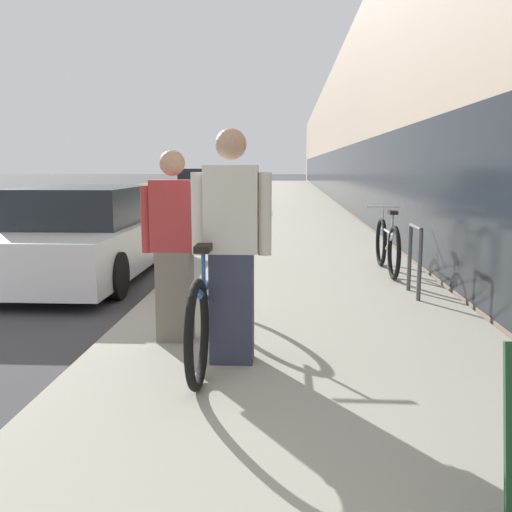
% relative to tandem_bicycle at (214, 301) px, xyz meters
% --- Properties ---
extents(sidewalk_slab, '(3.69, 70.00, 0.12)m').
position_rel_tandem_bicycle_xyz_m(sidewalk_slab, '(0.78, 19.66, -0.47)').
color(sidewalk_slab, '#A39E8E').
rests_on(sidewalk_slab, ground).
extents(storefront_facade, '(10.01, 70.00, 6.29)m').
position_rel_tandem_bicycle_xyz_m(storefront_facade, '(7.66, 27.66, 2.61)').
color(storefront_facade, gray).
rests_on(storefront_facade, ground).
extents(lawn_strip, '(4.08, 70.00, 0.03)m').
position_rel_tandem_bicycle_xyz_m(lawn_strip, '(-10.71, 23.66, -0.52)').
color(lawn_strip, '#478438').
rests_on(lawn_strip, ground).
extents(tandem_bicycle, '(0.52, 2.58, 0.98)m').
position_rel_tandem_bicycle_xyz_m(tandem_bicycle, '(0.00, 0.00, 0.00)').
color(tandem_bicycle, black).
rests_on(tandem_bicycle, sidewalk_slab).
extents(person_rider, '(0.62, 0.24, 1.82)m').
position_rel_tandem_bicycle_xyz_m(person_rider, '(0.18, -0.32, 0.50)').
color(person_rider, '#33384C').
rests_on(person_rider, sidewalk_slab).
extents(person_bystander, '(0.57, 0.22, 1.67)m').
position_rel_tandem_bicycle_xyz_m(person_bystander, '(-0.37, 0.21, 0.43)').
color(person_bystander, '#756B5B').
rests_on(person_bystander, sidewalk_slab).
extents(bike_rack_hoop, '(0.05, 0.60, 0.84)m').
position_rel_tandem_bicycle_xyz_m(bike_rack_hoop, '(2.13, 2.13, 0.10)').
color(bike_rack_hoop, '#4C4C51').
rests_on(bike_rack_hoop, sidewalk_slab).
extents(cruiser_bike_nearest, '(0.52, 1.83, 0.94)m').
position_rel_tandem_bicycle_xyz_m(cruiser_bike_nearest, '(2.06, 3.62, -0.02)').
color(cruiser_bike_nearest, black).
rests_on(cruiser_bike_nearest, sidewalk_slab).
extents(parked_sedan_curbside, '(1.85, 4.28, 1.36)m').
position_rel_tandem_bicycle_xyz_m(parked_sedan_curbside, '(-2.36, 3.51, 0.09)').
color(parked_sedan_curbside, white).
rests_on(parked_sedan_curbside, ground).
extents(vintage_roadster_curbside, '(1.77, 3.81, 0.98)m').
position_rel_tandem_bicycle_xyz_m(vintage_roadster_curbside, '(-2.30, 9.51, -0.11)').
color(vintage_roadster_curbside, white).
rests_on(vintage_roadster_curbside, ground).
extents(parked_sedan_far, '(1.82, 4.63, 1.56)m').
position_rel_tandem_bicycle_xyz_m(parked_sedan_far, '(-2.42, 15.91, 0.16)').
color(parked_sedan_far, navy).
rests_on(parked_sedan_far, ground).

